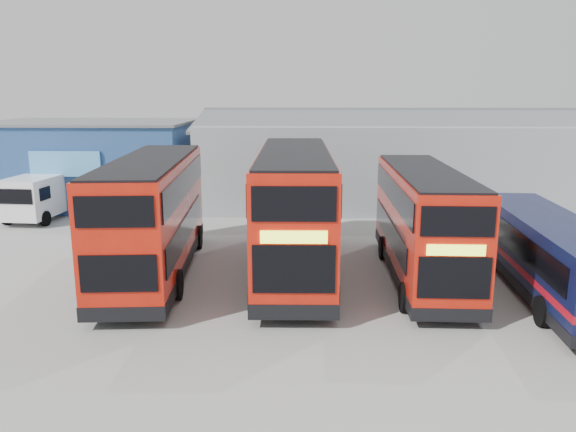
{
  "coord_description": "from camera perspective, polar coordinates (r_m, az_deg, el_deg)",
  "views": [
    {
      "loc": [
        -0.62,
        -16.46,
        6.93
      ],
      "look_at": [
        -1.38,
        5.15,
        2.1
      ],
      "focal_mm": 35.0,
      "sensor_mm": 36.0,
      "label": 1
    }
  ],
  "objects": [
    {
      "name": "ground_plane",
      "position": [
        17.87,
        3.91,
        -10.26
      ],
      "size": [
        120.0,
        120.0,
        0.0
      ],
      "primitive_type": "plane",
      "color": "gray",
      "rests_on": "ground"
    },
    {
      "name": "office_block",
      "position": [
        37.21,
        -19.16,
        5.18
      ],
      "size": [
        12.3,
        8.32,
        5.12
      ],
      "color": "navy",
      "rests_on": "ground"
    },
    {
      "name": "maintenance_shed",
      "position": [
        37.71,
        15.28,
        5.56
      ],
      "size": [
        30.5,
        12.0,
        5.89
      ],
      "color": "#8F959D",
      "rests_on": "ground"
    },
    {
      "name": "double_decker_left",
      "position": [
        21.75,
        -13.54,
        -0.22
      ],
      "size": [
        3.39,
        10.81,
        4.5
      ],
      "rotation": [
        0.0,
        0.0,
        3.22
      ],
      "color": "red",
      "rests_on": "ground"
    },
    {
      "name": "double_decker_centre",
      "position": [
        21.49,
        0.64,
        0.34
      ],
      "size": [
        3.07,
        11.33,
        4.76
      ],
      "rotation": [
        0.0,
        0.0,
        0.02
      ],
      "color": "red",
      "rests_on": "ground"
    },
    {
      "name": "double_decker_right",
      "position": [
        21.41,
        13.54,
        -0.91
      ],
      "size": [
        2.59,
        9.83,
        4.14
      ],
      "rotation": [
        0.0,
        0.0,
        -0.01
      ],
      "color": "red",
      "rests_on": "ground"
    },
    {
      "name": "single_decker_blue",
      "position": [
        21.3,
        24.92,
        -3.82
      ],
      "size": [
        2.77,
        10.08,
        2.7
      ],
      "rotation": [
        0.0,
        0.0,
        3.1
      ],
      "color": "#0B1433",
      "rests_on": "ground"
    },
    {
      "name": "panel_van",
      "position": [
        33.98,
        -23.62,
        2.09
      ],
      "size": [
        2.72,
        5.71,
        2.43
      ],
      "rotation": [
        0.0,
        0.0,
        -0.07
      ],
      "color": "white",
      "rests_on": "ground"
    }
  ]
}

